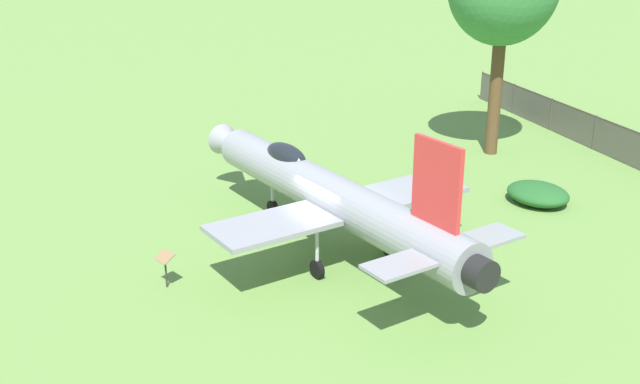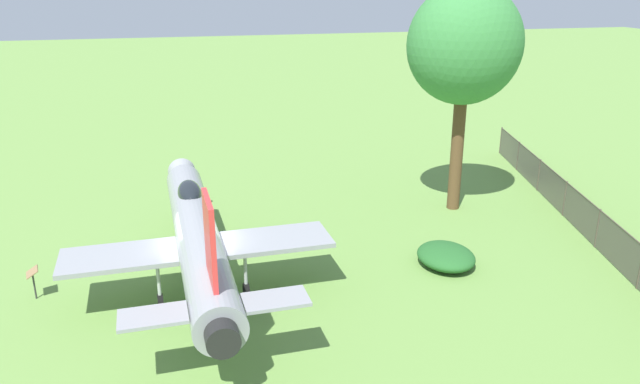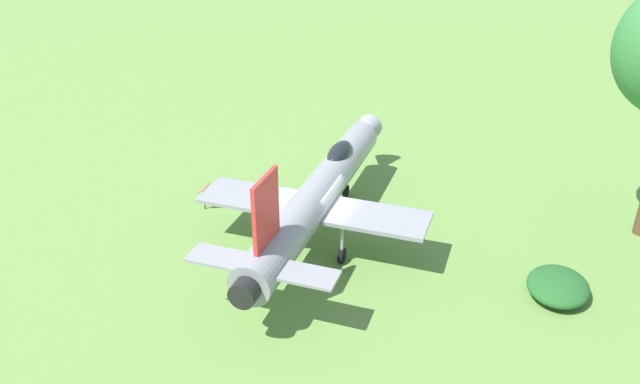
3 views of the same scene
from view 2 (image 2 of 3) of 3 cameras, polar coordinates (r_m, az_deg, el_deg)
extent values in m
plane|color=#668E42|center=(22.81, -10.92, -8.64)|extent=(200.00, 200.00, 0.00)
cylinder|color=gray|center=(21.95, -11.25, -3.99)|extent=(1.79, 12.91, 1.47)
cone|color=gray|center=(28.56, -12.54, 1.41)|extent=(1.29, 1.63, 1.25)
cylinder|color=black|center=(16.02, -9.00, -13.17)|extent=(0.90, 0.62, 0.88)
ellipsoid|color=black|center=(24.37, -11.95, -0.09)|extent=(0.95, 2.22, 0.84)
cube|color=red|center=(16.71, -10.13, -4.37)|extent=(0.18, 1.80, 2.35)
cube|color=gray|center=(21.44, -18.10, -5.74)|extent=(3.85, 2.22, 0.16)
cube|color=gray|center=(21.75, -4.13, -4.40)|extent=(3.85, 2.22, 0.16)
cube|color=gray|center=(16.99, -15.17, -11.03)|extent=(1.83, 1.14, 0.10)
cube|color=gray|center=(17.24, -4.11, -9.87)|extent=(1.83, 1.14, 0.10)
cylinder|color=#A5A8AD|center=(25.87, -11.90, -2.61)|extent=(0.12, 0.12, 1.56)
cylinder|color=black|center=(26.17, -11.78, -4.20)|extent=(0.19, 0.60, 0.60)
cylinder|color=#A5A8AD|center=(21.13, -14.67, -8.01)|extent=(0.12, 0.12, 1.56)
cylinder|color=black|center=(21.49, -14.50, -9.86)|extent=(0.19, 0.60, 0.60)
cylinder|color=#A5A8AD|center=(21.31, -6.89, -7.24)|extent=(0.12, 0.12, 1.56)
cylinder|color=black|center=(21.67, -6.81, -9.09)|extent=(0.19, 0.60, 0.60)
cylinder|color=brown|center=(29.53, 12.57, 4.27)|extent=(0.59, 0.59, 6.27)
ellipsoid|color=#387F3D|center=(28.73, 13.24, 13.11)|extent=(5.23, 4.56, 5.32)
cylinder|color=#4C4238|center=(27.63, 24.25, -3.08)|extent=(0.08, 0.08, 1.67)
cylinder|color=#4C4238|center=(30.72, 21.67, -0.56)|extent=(0.08, 0.08, 1.67)
cylinder|color=#4C4238|center=(33.90, 19.56, 1.49)|extent=(0.08, 0.08, 1.67)
cylinder|color=#4C4238|center=(37.16, 17.82, 3.18)|extent=(0.08, 0.08, 1.67)
cylinder|color=#4C4238|center=(40.47, 16.36, 4.60)|extent=(0.08, 0.08, 1.67)
cylinder|color=#4C4238|center=(25.86, 26.03, -2.96)|extent=(8.17, 31.26, 0.05)
cube|color=#59544C|center=(26.14, 25.78, -4.56)|extent=(8.14, 31.25, 1.61)
ellipsoid|color=#235B26|center=(24.33, 11.55, -5.82)|extent=(2.14, 2.54, 0.77)
cylinder|color=#333333|center=(23.63, -24.86, -7.95)|extent=(0.06, 0.06, 0.90)
cube|color=olive|center=(23.39, -25.05, -6.70)|extent=(0.50, 0.66, 0.25)
camera|label=1|loc=(11.86, -98.96, -1.99)|focal=42.26mm
camera|label=3|loc=(9.08, 83.84, 22.61)|focal=35.16mm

